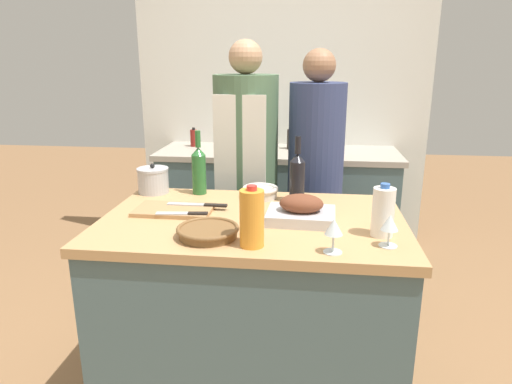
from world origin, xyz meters
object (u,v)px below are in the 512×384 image
at_px(wine_bottle_green, 297,176).
at_px(wine_glass_left, 334,229).
at_px(juice_jug, 252,218).
at_px(stock_pot, 153,180).
at_px(roasting_pan, 301,211).
at_px(mixing_bowl, 261,192).
at_px(stand_mixer, 314,132).
at_px(wine_glass_right, 390,224).
at_px(knife_paring, 184,213).
at_px(condiment_bottle_short, 194,138).
at_px(person_cook_aproned, 246,169).
at_px(wicker_basket, 208,231).
at_px(cutting_board, 174,210).
at_px(knife_chef, 199,205).
at_px(condiment_bottle_tall, 269,136).
at_px(wine_bottle_dark, 199,169).
at_px(person_cook_guest, 315,173).
at_px(milk_jug, 383,212).
at_px(condiment_bottle_extra, 291,139).

relative_size(wine_bottle_green, wine_glass_left, 2.50).
bearing_deg(juice_jug, stock_pot, 132.94).
bearing_deg(roasting_pan, wine_bottle_green, 95.64).
xyz_separation_m(mixing_bowl, stand_mixer, (0.26, 1.27, 0.11)).
distance_m(wine_glass_right, knife_paring, 0.85).
height_order(stock_pot, juice_jug, juice_jug).
xyz_separation_m(condiment_bottle_short, person_cook_aproned, (0.53, -0.82, -0.04)).
bearing_deg(wine_bottle_green, person_cook_aproned, 120.88).
bearing_deg(wine_glass_right, stock_pot, 151.92).
relative_size(wicker_basket, wine_glass_right, 2.00).
xyz_separation_m(wicker_basket, cutting_board, (-0.22, 0.28, -0.01)).
bearing_deg(wicker_basket, knife_chef, 109.07).
xyz_separation_m(wine_glass_left, stand_mixer, (-0.06, 1.90, 0.05)).
relative_size(wicker_basket, juice_jug, 1.06).
bearing_deg(juice_jug, condiment_bottle_tall, 93.36).
distance_m(cutting_board, wine_glass_left, 0.78).
distance_m(wicker_basket, cutting_board, 0.35).
height_order(juice_jug, condiment_bottle_short, juice_jug).
bearing_deg(mixing_bowl, stock_pot, 177.25).
distance_m(wine_bottle_dark, person_cook_guest, 0.77).
distance_m(condiment_bottle_tall, condiment_bottle_short, 0.59).
xyz_separation_m(wicker_basket, knife_paring, (-0.15, 0.20, -0.00)).
distance_m(knife_chef, stand_mixer, 1.58).
height_order(milk_jug, wine_bottle_dark, wine_bottle_dark).
xyz_separation_m(wicker_basket, condiment_bottle_extra, (0.23, 1.83, 0.05)).
xyz_separation_m(juice_jug, condiment_bottle_extra, (0.05, 1.90, -0.03)).
bearing_deg(condiment_bottle_short, wine_bottle_dark, -74.55).
bearing_deg(stock_pot, condiment_bottle_extra, 63.22).
bearing_deg(wicker_basket, cutting_board, 128.22).
height_order(roasting_pan, wine_bottle_green, wine_bottle_green).
xyz_separation_m(wine_glass_right, person_cook_guest, (-0.26, 1.08, -0.08)).
bearing_deg(wine_bottle_dark, juice_jug, -61.37).
distance_m(mixing_bowl, wine_glass_right, 0.76).
xyz_separation_m(wicker_basket, wine_bottle_green, (0.32, 0.50, 0.10)).
relative_size(roasting_pan, wicker_basket, 1.21).
bearing_deg(mixing_bowl, person_cook_aproned, 106.11).
bearing_deg(roasting_pan, cutting_board, 174.55).
bearing_deg(knife_chef, roasting_pan, -12.78).
distance_m(cutting_board, wine_glass_right, 0.94).
distance_m(wicker_basket, juice_jug, 0.21).
xyz_separation_m(mixing_bowl, condiment_bottle_tall, (-0.08, 1.35, 0.06)).
bearing_deg(cutting_board, stock_pot, 123.58).
distance_m(wine_glass_right, person_cook_guest, 1.11).
distance_m(wine_glass_right, condiment_bottle_extra, 1.89).
xyz_separation_m(wicker_basket, milk_jug, (0.66, 0.09, 0.07)).
bearing_deg(wine_bottle_green, stand_mixer, 86.29).
bearing_deg(knife_paring, stand_mixer, 70.92).
bearing_deg(knife_chef, mixing_bowl, 39.40).
bearing_deg(condiment_bottle_tall, wine_glass_left, -78.43).
relative_size(wine_glass_right, condiment_bottle_extra, 0.73).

